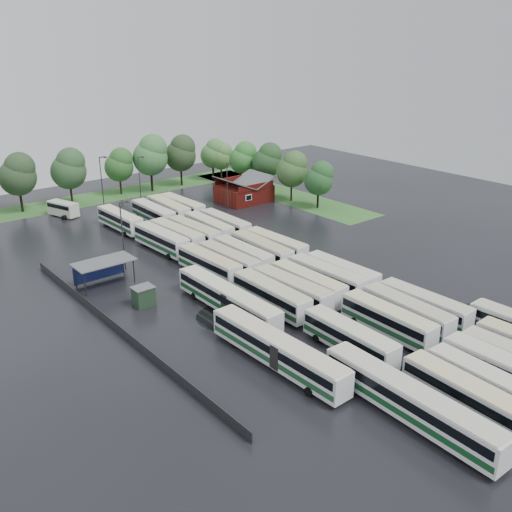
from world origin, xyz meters
TOP-DOWN VIEW (x-y plane):
  - ground at (0.00, 0.00)m, footprint 160.00×160.00m
  - brick_building at (24.00, 42.77)m, footprint 10.07×8.60m
  - wash_shed at (-17.20, 22.02)m, footprint 8.20×4.20m
  - utility_hut at (-16.20, 12.60)m, footprint 2.70×2.20m
  - grass_strip_north at (2.00, 64.80)m, footprint 80.00×10.00m
  - grass_strip_east at (34.00, 42.80)m, footprint 10.00×50.00m
  - west_fence at (-22.20, 8.00)m, footprint 0.10×50.00m
  - bus_r0c0 at (-4.30, -25.86)m, footprint 3.23×12.42m
  - bus_r0c1 at (-1.12, -26.15)m, footprint 3.00×11.97m
  - bus_r0c2 at (2.13, -26.31)m, footprint 2.74×12.52m
  - bus_r1c0 at (-4.57, -12.13)m, footprint 2.89×12.20m
  - bus_r1c2 at (1.99, -12.07)m, footprint 2.84×12.31m
  - bus_r1c3 at (5.33, -12.21)m, footprint 3.16×12.34m
  - bus_r1c4 at (8.45, -12.45)m, footprint 2.76×12.17m
  - bus_r2c0 at (-4.26, 1.37)m, footprint 2.79×12.57m
  - bus_r2c1 at (-1.12, 0.93)m, footprint 3.13×12.58m
  - bus_r2c2 at (1.95, 1.15)m, footprint 2.68×12.17m
  - bus_r2c3 at (5.38, 1.00)m, footprint 3.11×12.55m
  - bus_r2c4 at (8.22, 0.90)m, footprint 2.79×11.97m
  - bus_r3c0 at (-4.24, 14.99)m, footprint 2.97×12.20m
  - bus_r3c1 at (-1.13, 14.51)m, footprint 2.89×11.93m
  - bus_r3c2 at (1.85, 14.98)m, footprint 2.57×11.97m
  - bus_r3c3 at (5.14, 14.59)m, footprint 2.94×12.50m
  - bus_r3c4 at (8.27, 14.89)m, footprint 2.99×12.18m
  - bus_r4c0 at (-4.23, 28.37)m, footprint 3.14×12.51m
  - bus_r4c1 at (-1.24, 28.64)m, footprint 3.16×12.42m
  - bus_r4c2 at (1.80, 28.15)m, footprint 2.92×12.26m
  - bus_r4c3 at (5.23, 28.71)m, footprint 2.88×12.03m
  - bus_r4c4 at (8.48, 28.43)m, footprint 2.63×11.92m
  - bus_r5c0 at (-4.49, 42.21)m, footprint 2.95×12.15m
  - bus_r5c2 at (2.03, 41.87)m, footprint 2.78×12.20m
  - bus_r5c3 at (5.39, 42.09)m, footprint 3.22×12.62m
  - bus_r5c4 at (8.45, 42.30)m, footprint 2.85×12.24m
  - artic_bus_west_a at (-9.07, -23.38)m, footprint 3.28×18.89m
  - artic_bus_west_b at (-9.04, 4.09)m, footprint 2.69×18.37m
  - artic_bus_west_c at (-12.41, -9.11)m, footprint 3.02×18.77m
  - minibus at (-9.17, 56.64)m, footprint 4.30×6.82m
  - tree_north_1 at (-14.13, 64.44)m, footprint 7.10×7.10m
  - tree_north_2 at (-4.55, 63.08)m, footprint 7.05×7.05m
  - tree_north_3 at (6.90, 64.05)m, footprint 6.16×6.16m
  - tree_north_4 at (13.54, 62.09)m, footprint 7.60×7.60m
  - tree_north_5 at (21.39, 62.40)m, footprint 7.02×7.02m
  - tree_north_6 at (31.70, 61.03)m, footprint 5.31×5.31m
  - tree_east_0 at (32.61, 29.49)m, footprint 5.75×5.75m
  - tree_east_1 at (32.02, 36.72)m, footprint 6.37×6.37m
  - tree_east_2 at (33.57, 46.37)m, footprint 6.45×6.45m
  - tree_east_3 at (31.68, 52.57)m, footprint 6.23×6.23m
  - tree_east_4 at (30.44, 62.52)m, footprint 5.88×5.88m
  - lamp_post_ne at (17.39, 39.47)m, footprint 1.48×0.29m
  - lamp_post_nw at (-12.28, 25.06)m, footprint 1.60×0.31m
  - lamp_post_back_w at (-1.06, 55.83)m, footprint 1.62×0.32m
  - lamp_post_back_e at (7.31, 56.12)m, footprint 1.45×0.28m
  - puddle_0 at (-4.18, -19.41)m, footprint 5.37×5.37m
  - puddle_2 at (-9.71, 3.18)m, footprint 7.97×7.97m
  - puddle_3 at (2.31, 0.46)m, footprint 3.09×3.09m
  - puddle_4 at (16.22, -15.31)m, footprint 3.56×3.56m

SIDE VIEW (x-z plane):
  - ground at x=0.00m, z-range 0.00..0.00m
  - puddle_0 at x=-4.18m, z-range 0.00..0.01m
  - puddle_2 at x=-9.71m, z-range 0.00..0.01m
  - puddle_3 at x=2.31m, z-range 0.00..0.01m
  - puddle_4 at x=16.22m, z-range 0.00..0.01m
  - grass_strip_north at x=2.00m, z-range 0.00..0.01m
  - grass_strip_east at x=34.00m, z-range 0.00..0.01m
  - west_fence at x=-22.20m, z-range 0.00..1.20m
  - utility_hut at x=-16.20m, z-range 0.01..2.63m
  - minibus at x=-9.17m, z-range 0.15..2.95m
  - bus_r3c1 at x=-1.13m, z-range 0.17..3.47m
  - bus_r0c1 at x=-1.12m, z-range 0.17..3.47m
  - bus_r4c4 at x=8.48m, z-range 0.17..3.48m
  - bus_r2c4 at x=8.22m, z-range 0.17..3.48m
  - bus_r4c3 at x=5.23m, z-range 0.17..3.50m
  - bus_r3c2 at x=1.85m, z-range 0.17..3.50m
  - bus_r5c0 at x=-4.49m, z-range 0.17..3.53m
  - bus_r3c4 at x=8.27m, z-range 0.17..3.54m
  - bus_r3c0 at x=-4.24m, z-range 0.17..3.54m
  - bus_r1c0 at x=-4.57m, z-range 0.17..3.55m
  - bus_r1c4 at x=8.45m, z-range 0.17..3.55m
  - bus_r2c2 at x=1.95m, z-range 0.17..3.55m
  - bus_r5c2 at x=2.03m, z-range 0.17..3.55m
  - bus_r5c4 at x=8.45m, z-range 0.17..3.56m
  - brick_building at x=24.00m, z-range -0.83..4.56m
  - bus_r4c2 at x=1.80m, z-range 0.17..3.56m
  - bus_r1c3 at x=5.33m, z-range 0.17..3.58m
  - bus_r1c2 at x=1.99m, z-range 0.17..3.58m
  - bus_r0c0 at x=-4.30m, z-range 0.17..3.60m
  - bus_r4c1 at x=-1.24m, z-range 0.17..3.60m
  - artic_bus_west_b at x=-9.04m, z-range 0.19..3.59m
  - bus_r4c0 at x=-4.23m, z-range 0.17..3.63m
  - bus_r3c3 at x=5.14m, z-range 0.17..3.64m
  - bus_r2c3 at x=5.38m, z-range 0.17..3.64m
  - bus_r2c1 at x=-1.12m, z-range 0.17..3.65m
  - bus_r0c2 at x=2.13m, z-range 0.17..3.65m
  - bus_r5c3 at x=5.39m, z-range 0.17..3.66m
  - bus_r2c0 at x=-4.26m, z-range 0.17..3.67m
  - artic_bus_west_c at x=-12.41m, z-range 0.19..3.66m
  - artic_bus_west_a at x=-9.07m, z-range 0.19..3.68m
  - wash_shed at x=-17.20m, z-range 1.20..4.78m
  - lamp_post_back_e at x=7.31m, z-range 0.76..10.16m
  - lamp_post_ne at x=17.39m, z-range 0.77..10.36m
  - tree_north_6 at x=31.70m, z-range 1.26..10.05m
  - lamp_post_nw at x=-12.28m, z-range 0.84..11.20m
  - lamp_post_back_w at x=-1.06m, z-range 0.85..11.37m
  - tree_east_0 at x=32.61m, z-range 1.36..10.89m
  - tree_east_4 at x=30.44m, z-range 1.39..11.13m
  - tree_north_3 at x=6.90m, z-range 1.46..11.66m
  - tree_east_3 at x=31.68m, z-range 1.48..11.79m
  - tree_east_1 at x=32.02m, z-range 1.51..12.06m
  - tree_east_2 at x=33.57m, z-range 1.53..12.21m
  - tree_north_5 at x=21.39m, z-range 1.67..13.30m
  - tree_north_2 at x=-4.55m, z-range 1.68..13.35m
  - tree_north_1 at x=-14.13m, z-range 1.69..13.45m
  - tree_north_4 at x=13.54m, z-range 1.81..14.40m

